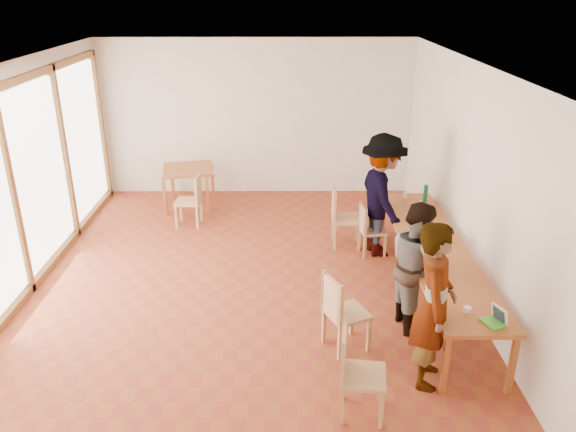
{
  "coord_description": "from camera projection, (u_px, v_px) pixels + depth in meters",
  "views": [
    {
      "loc": [
        0.55,
        -6.74,
        3.92
      ],
      "look_at": [
        0.58,
        0.03,
        1.1
      ],
      "focal_mm": 35.0,
      "sensor_mm": 36.0,
      "label": 1
    }
  ],
  "objects": [
    {
      "name": "ground",
      "position": [
        246.0,
        291.0,
        7.73
      ],
      "size": [
        8.0,
        8.0,
        0.0
      ],
      "primitive_type": "plane",
      "color": "maroon",
      "rests_on": "ground"
    },
    {
      "name": "wall_back",
      "position": [
        257.0,
        118.0,
        10.84
      ],
      "size": [
        6.0,
        0.1,
        3.0
      ],
      "primitive_type": "cube",
      "color": "#EEE5CE",
      "rests_on": "ground"
    },
    {
      "name": "wall_front",
      "position": [
        197.0,
        408.0,
        3.46
      ],
      "size": [
        6.0,
        0.1,
        3.0
      ],
      "primitive_type": "cube",
      "color": "#EEE5CE",
      "rests_on": "ground"
    },
    {
      "name": "wall_right",
      "position": [
        477.0,
        188.0,
        7.17
      ],
      "size": [
        0.1,
        8.0,
        3.0
      ],
      "primitive_type": "cube",
      "color": "#EEE5CE",
      "rests_on": "ground"
    },
    {
      "name": "window_wall",
      "position": [
        10.0,
        189.0,
        7.13
      ],
      "size": [
        0.1,
        8.0,
        3.0
      ],
      "primitive_type": "cube",
      "color": "white",
      "rests_on": "ground"
    },
    {
      "name": "ceiling",
      "position": [
        238.0,
        66.0,
        6.56
      ],
      "size": [
        6.0,
        8.0,
        0.04
      ],
      "primitive_type": "cube",
      "color": "white",
      "rests_on": "wall_back"
    },
    {
      "name": "communal_table",
      "position": [
        435.0,
        250.0,
        7.32
      ],
      "size": [
        0.8,
        4.0,
        0.75
      ],
      "color": "#A35924",
      "rests_on": "ground"
    },
    {
      "name": "side_table",
      "position": [
        188.0,
        172.0,
        10.41
      ],
      "size": [
        0.9,
        0.9,
        0.75
      ],
      "rotation": [
        0.0,
        0.0,
        0.18
      ],
      "color": "#A35924",
      "rests_on": "ground"
    },
    {
      "name": "chair_near",
      "position": [
        353.0,
        364.0,
        5.33
      ],
      "size": [
        0.49,
        0.49,
        0.5
      ],
      "rotation": [
        0.0,
        0.0,
        -0.14
      ],
      "color": "tan",
      "rests_on": "ground"
    },
    {
      "name": "chair_mid",
      "position": [
        339.0,
        305.0,
        6.29
      ],
      "size": [
        0.58,
        0.58,
        0.5
      ],
      "rotation": [
        0.0,
        0.0,
        0.42
      ],
      "color": "tan",
      "rests_on": "ground"
    },
    {
      "name": "chair_far",
      "position": [
        340.0,
        211.0,
        8.84
      ],
      "size": [
        0.46,
        0.46,
        0.52
      ],
      "rotation": [
        0.0,
        0.0,
        -0.02
      ],
      "color": "tan",
      "rests_on": "ground"
    },
    {
      "name": "chair_empty",
      "position": [
        368.0,
        224.0,
        8.61
      ],
      "size": [
        0.42,
        0.42,
        0.43
      ],
      "rotation": [
        0.0,
        0.0,
        0.13
      ],
      "color": "tan",
      "rests_on": "ground"
    },
    {
      "name": "chair_spare",
      "position": [
        193.0,
        195.0,
        9.62
      ],
      "size": [
        0.44,
        0.44,
        0.48
      ],
      "rotation": [
        0.0,
        0.0,
        3.09
      ],
      "color": "tan",
      "rests_on": "ground"
    },
    {
      "name": "person_near",
      "position": [
        434.0,
        305.0,
        5.67
      ],
      "size": [
        0.58,
        0.75,
        1.82
      ],
      "primitive_type": "imported",
      "rotation": [
        0.0,
        0.0,
        1.33
      ],
      "color": "gray",
      "rests_on": "ground"
    },
    {
      "name": "person_mid",
      "position": [
        417.0,
        265.0,
        6.7
      ],
      "size": [
        0.72,
        0.86,
        1.6
      ],
      "primitive_type": "imported",
      "rotation": [
        0.0,
        0.0,
        1.72
      ],
      "color": "gray",
      "rests_on": "ground"
    },
    {
      "name": "person_far",
      "position": [
        382.0,
        196.0,
        8.46
      ],
      "size": [
        0.91,
        1.33,
        1.9
      ],
      "primitive_type": "imported",
      "rotation": [
        0.0,
        0.0,
        1.75
      ],
      "color": "gray",
      "rests_on": "ground"
    },
    {
      "name": "laptop_near",
      "position": [
        496.0,
        319.0,
        5.63
      ],
      "size": [
        0.26,
        0.27,
        0.19
      ],
      "rotation": [
        0.0,
        0.0,
        0.4
      ],
      "color": "#50C237",
      "rests_on": "communal_table"
    },
    {
      "name": "laptop_mid",
      "position": [
        437.0,
        240.0,
        7.36
      ],
      "size": [
        0.28,
        0.29,
        0.2
      ],
      "rotation": [
        0.0,
        0.0,
        -0.42
      ],
      "color": "#50C237",
      "rests_on": "communal_table"
    },
    {
      "name": "laptop_far",
      "position": [
        417.0,
        213.0,
        8.21
      ],
      "size": [
        0.3,
        0.31,
        0.22
      ],
      "rotation": [
        0.0,
        0.0,
        -0.39
      ],
      "color": "#50C237",
      "rests_on": "communal_table"
    },
    {
      "name": "yellow_mug",
      "position": [
        442.0,
        277.0,
        6.44
      ],
      "size": [
        0.16,
        0.16,
        0.1
      ],
      "primitive_type": "imported",
      "rotation": [
        0.0,
        0.0,
        -0.4
      ],
      "color": "gold",
      "rests_on": "communal_table"
    },
    {
      "name": "green_bottle",
      "position": [
        426.0,
        194.0,
        8.72
      ],
      "size": [
        0.07,
        0.07,
        0.28
      ],
      "primitive_type": "cylinder",
      "color": "#146334",
      "rests_on": "communal_table"
    },
    {
      "name": "clear_glass",
      "position": [
        405.0,
        195.0,
        8.92
      ],
      "size": [
        0.07,
        0.07,
        0.09
      ],
      "primitive_type": "cylinder",
      "color": "silver",
      "rests_on": "communal_table"
    },
    {
      "name": "condiment_cup",
      "position": [
        467.0,
        310.0,
        5.83
      ],
      "size": [
        0.08,
        0.08,
        0.06
      ],
      "primitive_type": "cylinder",
      "color": "white",
      "rests_on": "communal_table"
    },
    {
      "name": "pink_phone",
      "position": [
        408.0,
        215.0,
        8.26
      ],
      "size": [
        0.05,
        0.1,
        0.01
      ],
      "primitive_type": "cube",
      "color": "#ED4F67",
      "rests_on": "communal_table"
    },
    {
      "name": "black_pouch",
      "position": [
        423.0,
        255.0,
        6.98
      ],
      "size": [
        0.16,
        0.26,
        0.09
      ],
      "primitive_type": "cube",
      "color": "black",
      "rests_on": "communal_table"
    }
  ]
}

